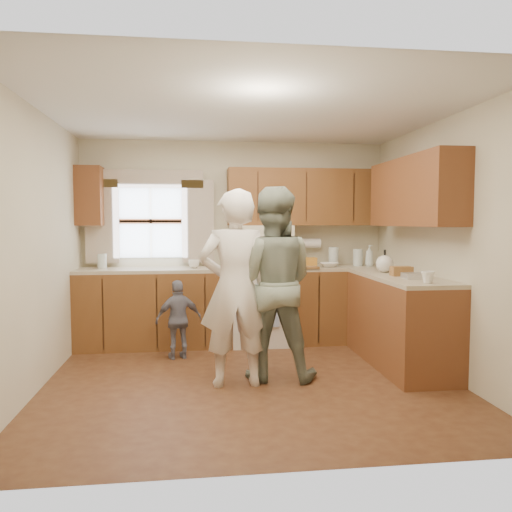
{
  "coord_description": "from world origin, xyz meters",
  "views": [
    {
      "loc": [
        -0.52,
        -4.59,
        1.5
      ],
      "look_at": [
        0.1,
        0.4,
        1.15
      ],
      "focal_mm": 35.0,
      "sensor_mm": 36.0,
      "label": 1
    }
  ],
  "objects": [
    {
      "name": "room",
      "position": [
        0.0,
        0.0,
        1.25
      ],
      "size": [
        3.8,
        3.8,
        3.8
      ],
      "color": "#492516",
      "rests_on": "ground"
    },
    {
      "name": "kitchen_fixtures",
      "position": [
        0.61,
        1.08,
        0.84
      ],
      "size": [
        3.8,
        2.25,
        2.15
      ],
      "color": "#4B2910",
      "rests_on": "ground"
    },
    {
      "name": "stove",
      "position": [
        0.3,
        1.44,
        0.47
      ],
      "size": [
        0.76,
        0.67,
        1.07
      ],
      "color": "silver",
      "rests_on": "ground"
    },
    {
      "name": "woman_left",
      "position": [
        -0.16,
        -0.11,
        0.89
      ],
      "size": [
        0.67,
        0.45,
        1.79
      ],
      "primitive_type": "imported",
      "rotation": [
        0.0,
        0.0,
        3.18
      ],
      "color": "white",
      "rests_on": "ground"
    },
    {
      "name": "woman_right",
      "position": [
        0.2,
        0.06,
        0.91
      ],
      "size": [
        1.0,
        0.85,
        1.82
      ],
      "primitive_type": "imported",
      "rotation": [
        0.0,
        0.0,
        2.95
      ],
      "color": "#23382A",
      "rests_on": "ground"
    },
    {
      "name": "child",
      "position": [
        -0.69,
        0.85,
        0.43
      ],
      "size": [
        0.54,
        0.33,
        0.86
      ],
      "primitive_type": "imported",
      "rotation": [
        0.0,
        0.0,
        3.4
      ],
      "color": "gray",
      "rests_on": "ground"
    }
  ]
}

